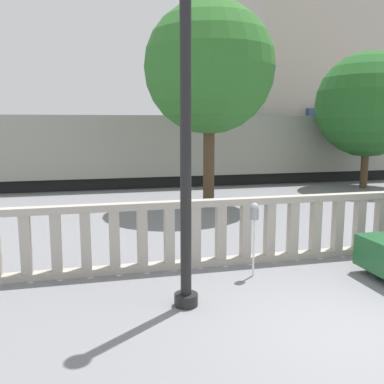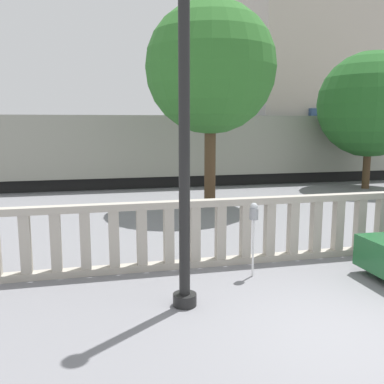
% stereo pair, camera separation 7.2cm
% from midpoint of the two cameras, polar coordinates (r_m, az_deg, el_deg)
% --- Properties ---
extents(ground_plane, '(160.00, 160.00, 0.00)m').
position_cam_midpoint_polar(ground_plane, '(6.82, 19.57, -17.44)').
color(ground_plane, slate).
extents(balustrade, '(14.85, 0.24, 1.42)m').
position_cam_midpoint_polar(balustrade, '(9.37, 8.51, -5.01)').
color(balustrade, '#ADA599').
rests_on(balustrade, ground).
extents(lamppost, '(0.39, 0.39, 5.85)m').
position_cam_midpoint_polar(lamppost, '(6.71, -1.16, 8.82)').
color(lamppost, black).
rests_on(lamppost, ground).
extents(parking_meter, '(0.17, 0.17, 1.48)m').
position_cam_midpoint_polar(parking_meter, '(8.37, 8.06, -3.36)').
color(parking_meter, silver).
rests_on(parking_meter, ground).
extents(train_near, '(24.47, 3.02, 3.93)m').
position_cam_midpoint_polar(train_near, '(21.57, 2.75, 5.92)').
color(train_near, black).
rests_on(train_near, ground).
extents(train_far, '(26.10, 3.15, 3.95)m').
position_cam_midpoint_polar(train_far, '(28.35, -4.21, 6.72)').
color(train_far, black).
rests_on(train_far, ground).
extents(building_block, '(8.92, 9.64, 14.32)m').
position_cam_midpoint_polar(building_block, '(35.69, 13.28, 15.70)').
color(building_block, '#ADA393').
rests_on(building_block, ground).
extents(tree_left, '(4.68, 4.68, 6.14)m').
position_cam_midpoint_polar(tree_left, '(21.10, 22.37, 10.71)').
color(tree_left, '#4C3823').
rests_on(tree_left, ground).
extents(tree_right, '(4.58, 4.58, 7.18)m').
position_cam_midpoint_polar(tree_right, '(15.52, 2.19, 16.14)').
color(tree_right, '#4C3823').
rests_on(tree_right, ground).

